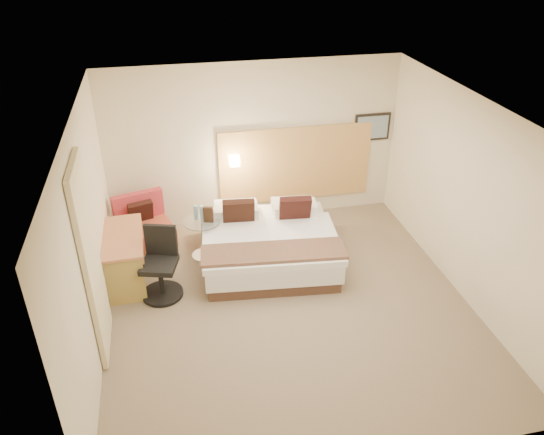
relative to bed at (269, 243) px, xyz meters
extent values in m
cube|color=#766550|center=(0.04, -1.12, -0.32)|extent=(4.80, 5.00, 0.02)
cube|color=white|center=(0.04, -1.12, 2.40)|extent=(4.80, 5.00, 0.02)
cube|color=beige|center=(0.04, 1.39, 1.04)|extent=(4.80, 0.02, 2.70)
cube|color=beige|center=(0.04, -3.63, 1.04)|extent=(4.80, 0.02, 2.70)
cube|color=beige|center=(-2.37, -1.12, 1.04)|extent=(0.02, 5.00, 2.70)
cube|color=beige|center=(2.45, -1.12, 1.04)|extent=(0.02, 5.00, 2.70)
cube|color=tan|center=(0.74, 1.35, 0.64)|extent=(2.60, 0.04, 1.30)
cube|color=black|center=(2.06, 1.36, 1.19)|extent=(0.62, 0.03, 0.47)
cube|color=#738B9F|center=(2.06, 1.34, 1.19)|extent=(0.54, 0.01, 0.39)
cylinder|color=silver|center=(-0.31, 1.30, 0.84)|extent=(0.02, 0.12, 0.02)
cube|color=#FDEBC5|center=(-0.31, 1.24, 0.84)|extent=(0.15, 0.15, 0.15)
cube|color=beige|center=(-2.32, -1.37, 0.91)|extent=(0.06, 0.90, 2.42)
cylinder|color=#7FB0C5|center=(-1.03, 0.41, 0.42)|extent=(0.08, 0.08, 0.22)
cylinder|color=#99D0EC|center=(-0.94, 0.39, 0.42)|extent=(0.08, 0.08, 0.22)
cube|color=#332015|center=(-0.85, 0.29, 0.43)|extent=(0.16, 0.09, 0.25)
cube|color=#482F24|center=(0.00, 0.00, -0.23)|extent=(2.02, 2.02, 0.17)
cube|color=white|center=(0.00, 0.00, 0.00)|extent=(2.08, 2.08, 0.29)
cube|color=white|center=(-0.03, -0.27, 0.19)|extent=(2.09, 1.56, 0.10)
cube|color=white|center=(-0.38, 0.74, 0.23)|extent=(0.70, 0.43, 0.17)
cube|color=white|center=(0.52, 0.65, 0.23)|extent=(0.70, 0.43, 0.17)
cube|color=silver|center=(-0.41, 0.50, 0.33)|extent=(0.70, 0.43, 0.17)
cube|color=white|center=(0.50, 0.40, 0.33)|extent=(0.70, 0.43, 0.17)
cube|color=black|center=(-0.40, 0.30, 0.40)|extent=(0.50, 0.30, 0.49)
cube|color=black|center=(0.45, 0.22, 0.40)|extent=(0.50, 0.30, 0.49)
cube|color=#B14524|center=(-0.07, -0.65, 0.26)|extent=(2.04, 0.72, 0.05)
cube|color=#A0674B|center=(-2.04, 0.40, -0.26)|extent=(0.10, 0.10, 0.10)
cube|color=#AD7651|center=(-1.43, 0.58, -0.26)|extent=(0.10, 0.10, 0.10)
cube|color=tan|center=(-2.20, 0.93, -0.26)|extent=(0.10, 0.10, 0.10)
cube|color=tan|center=(-1.59, 1.11, -0.26)|extent=(0.10, 0.10, 0.10)
cube|color=#993D29|center=(-1.81, 0.75, -0.06)|extent=(0.96, 0.89, 0.30)
cube|color=#AD2E37|center=(-1.89, 1.03, 0.30)|extent=(0.80, 0.34, 0.45)
cube|color=black|center=(-1.86, 0.93, 0.23)|extent=(0.41, 0.29, 0.39)
cylinder|color=white|center=(-0.96, 0.33, -0.30)|extent=(0.47, 0.47, 0.02)
cylinder|color=silver|center=(-0.96, 0.33, 0.00)|extent=(0.06, 0.06, 0.58)
cylinder|color=white|center=(-0.96, 0.33, 0.30)|extent=(0.69, 0.69, 0.01)
cube|color=#B86F48|center=(-2.09, -0.06, 0.41)|extent=(0.58, 1.21, 0.04)
cube|color=#A48B40|center=(-2.08, -0.62, 0.04)|extent=(0.50, 0.05, 0.71)
cube|color=#B29445|center=(-2.11, 0.49, 0.04)|extent=(0.50, 0.05, 0.71)
cube|color=#BC6F4A|center=(-2.04, -0.06, 0.33)|extent=(0.48, 1.13, 0.10)
cylinder|color=black|center=(-1.62, -0.54, -0.28)|extent=(0.70, 0.70, 0.04)
cylinder|color=black|center=(-1.62, -0.54, -0.04)|extent=(0.08, 0.08, 0.44)
cube|color=black|center=(-1.62, -0.54, 0.20)|extent=(0.57, 0.57, 0.08)
cube|color=black|center=(-1.56, -0.34, 0.47)|extent=(0.43, 0.17, 0.46)
camera|label=1|loc=(-1.36, -6.59, 4.29)|focal=35.00mm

